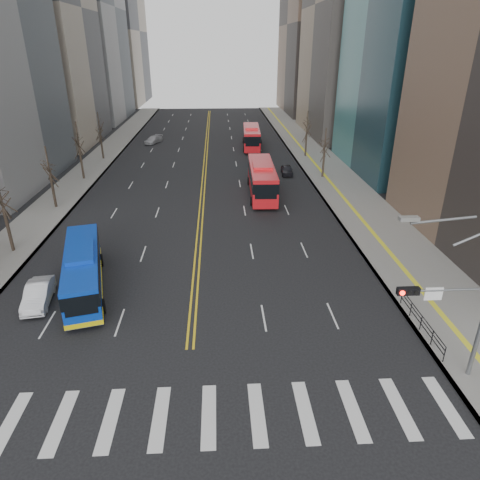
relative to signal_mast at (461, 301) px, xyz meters
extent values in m
plane|color=black|center=(-13.77, -2.00, -4.86)|extent=(220.00, 220.00, 0.00)
cube|color=gray|center=(3.73, 43.00, -4.78)|extent=(7.00, 130.00, 0.15)
cube|color=gray|center=(-30.27, 43.00, -4.78)|extent=(5.00, 130.00, 0.15)
cube|color=silver|center=(-22.04, -2.00, -4.85)|extent=(0.70, 4.00, 0.01)
cube|color=silver|center=(-19.67, -2.00, -4.85)|extent=(0.70, 4.00, 0.01)
cube|color=silver|center=(-17.31, -2.00, -4.85)|extent=(0.70, 4.00, 0.01)
cube|color=silver|center=(-14.95, -2.00, -4.85)|extent=(0.70, 4.00, 0.01)
cube|color=silver|center=(-12.58, -2.00, -4.85)|extent=(0.70, 4.00, 0.01)
cube|color=silver|center=(-10.22, -2.00, -4.85)|extent=(0.70, 4.00, 0.01)
cube|color=silver|center=(-7.86, -2.00, -4.85)|extent=(0.70, 4.00, 0.01)
cube|color=silver|center=(-5.49, -2.00, -4.85)|extent=(0.70, 4.00, 0.01)
cube|color=silver|center=(-3.13, -2.00, -4.85)|extent=(0.70, 4.00, 0.01)
cube|color=silver|center=(-0.77, -2.00, -4.85)|extent=(0.70, 4.00, 0.01)
cube|color=gold|center=(-13.97, 53.00, -4.85)|extent=(0.15, 100.00, 0.01)
cube|color=gold|center=(-13.57, 53.00, -4.85)|extent=(0.15, 100.00, 0.01)
cube|color=#A59785|center=(-44.77, 64.00, 17.14)|extent=(22.00, 22.00, 44.00)
cube|color=gray|center=(-43.77, 91.00, 19.14)|extent=(20.00, 26.00, 48.00)
cube|color=gray|center=(16.23, 69.00, 18.14)|extent=(20.00, 26.00, 46.00)
cube|color=#A59785|center=(-42.77, 123.00, 15.14)|extent=(18.00, 30.00, 40.00)
cube|color=brown|center=(15.23, 101.00, 16.14)|extent=(18.00, 30.00, 42.00)
cylinder|color=slate|center=(-0.82, 0.00, 0.64)|extent=(4.50, 0.12, 0.12)
cube|color=black|center=(-2.77, 0.00, 0.64)|extent=(1.10, 0.28, 0.38)
cylinder|color=#FF190C|center=(-3.12, -0.16, 0.64)|extent=(0.24, 0.08, 0.24)
cylinder|color=black|center=(-2.77, -0.16, 0.64)|extent=(0.24, 0.08, 0.24)
cylinder|color=black|center=(-2.42, -0.16, 0.64)|extent=(0.24, 0.08, 0.24)
cube|color=white|center=(-1.47, 0.00, 0.44)|extent=(0.90, 0.06, 0.70)
cube|color=#999993|center=(-3.37, 0.00, 4.44)|extent=(0.90, 0.35, 0.18)
cube|color=black|center=(0.53, 4.00, -3.71)|extent=(0.04, 6.00, 0.04)
cylinder|color=black|center=(0.53, 1.00, -4.21)|extent=(0.06, 0.06, 1.00)
cylinder|color=black|center=(0.53, 2.50, -4.21)|extent=(0.06, 0.06, 1.00)
cylinder|color=black|center=(0.53, 4.00, -4.21)|extent=(0.06, 0.06, 1.00)
cylinder|color=black|center=(0.53, 5.50, -4.21)|extent=(0.06, 0.06, 1.00)
cylinder|color=black|center=(0.53, 7.00, -4.21)|extent=(0.06, 0.06, 1.00)
cylinder|color=#2B221A|center=(-29.77, 17.00, -2.91)|extent=(0.28, 0.28, 3.90)
cylinder|color=#2B221A|center=(-29.77, 28.00, -3.06)|extent=(0.28, 0.28, 3.60)
cylinder|color=#2B221A|center=(-29.77, 39.00, -2.86)|extent=(0.28, 0.28, 4.00)
cylinder|color=#2B221A|center=(-29.77, 50.00, -2.96)|extent=(0.28, 0.28, 3.80)
cylinder|color=#2B221A|center=(2.23, 38.00, -3.11)|extent=(0.28, 0.28, 3.50)
cylinder|color=#2B221A|center=(2.23, 50.00, -2.98)|extent=(0.28, 0.28, 3.75)
cube|color=#0B37B1|center=(-21.75, 10.33, -3.22)|extent=(4.93, 11.18, 2.57)
cube|color=black|center=(-21.75, 10.33, -2.69)|extent=(5.00, 11.21, 0.93)
cube|color=#0B37B1|center=(-21.75, 10.33, -1.83)|extent=(2.72, 4.17, 0.40)
cube|color=yellow|center=(-21.75, 10.33, -4.31)|extent=(5.00, 11.21, 0.35)
cylinder|color=black|center=(-21.99, 6.65, -4.36)|extent=(0.54, 1.04, 1.00)
cylinder|color=black|center=(-19.78, 7.22, -4.36)|extent=(0.54, 1.04, 1.00)
cylinder|color=black|center=(-23.73, 13.44, -4.36)|extent=(0.54, 1.04, 1.00)
cylinder|color=black|center=(-21.52, 14.01, -4.36)|extent=(0.54, 1.04, 1.00)
cube|color=red|center=(-6.68, 31.45, -2.92)|extent=(3.10, 12.19, 3.18)
cube|color=black|center=(-6.68, 31.45, -2.32)|extent=(3.16, 12.21, 1.13)
cube|color=red|center=(-6.68, 31.45, -1.23)|extent=(2.32, 4.30, 0.40)
cylinder|color=black|center=(-8.17, 27.62, -4.36)|extent=(0.33, 1.01, 1.00)
cylinder|color=black|center=(-5.41, 27.54, -4.36)|extent=(0.33, 1.01, 1.00)
cylinder|color=black|center=(-7.94, 35.37, -4.36)|extent=(0.33, 1.01, 1.00)
cylinder|color=black|center=(-5.19, 35.29, -4.36)|extent=(0.33, 1.01, 1.00)
cube|color=red|center=(-5.91, 57.17, -2.99)|extent=(3.22, 11.76, 3.04)
cube|color=black|center=(-5.91, 57.17, -2.41)|extent=(3.28, 11.78, 1.08)
cube|color=red|center=(-5.91, 57.17, -1.37)|extent=(2.32, 4.17, 0.40)
cylinder|color=black|center=(-7.41, 53.51, -4.36)|extent=(0.35, 1.01, 1.00)
cylinder|color=black|center=(-4.77, 53.38, -4.36)|extent=(0.35, 1.01, 1.00)
cylinder|color=black|center=(-7.04, 60.95, -4.36)|extent=(0.35, 1.01, 1.00)
cylinder|color=black|center=(-4.40, 60.82, -4.36)|extent=(0.35, 1.01, 1.00)
imported|color=silver|center=(-24.45, 8.56, -4.14)|extent=(2.14, 4.54, 1.44)
imported|color=black|center=(-2.33, 39.91, -4.22)|extent=(1.74, 3.83, 1.27)
imported|color=#ABACB1|center=(-23.45, 61.67, -4.22)|extent=(3.41, 4.72, 1.27)
imported|color=black|center=(-5.32, 61.22, -4.23)|extent=(3.61, 4.95, 1.25)
camera|label=1|loc=(-11.89, -17.37, 11.55)|focal=32.00mm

